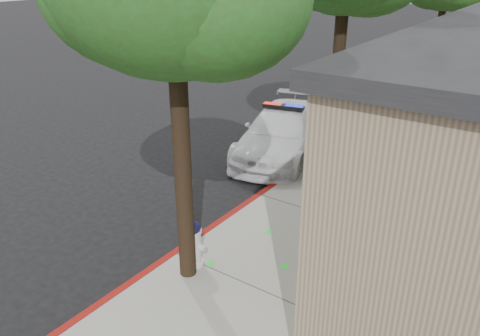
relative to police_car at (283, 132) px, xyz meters
name	(u,v)px	position (x,y,z in m)	size (l,w,h in m)	color
ground	(173,258)	(0.97, -5.84, -0.71)	(120.00, 120.00, 0.00)	black
sidewalk	(317,215)	(2.57, -2.84, -0.63)	(3.20, 60.00, 0.15)	gray
red_curb	(259,197)	(1.03, -2.84, -0.63)	(0.14, 60.00, 0.16)	maroon
police_car	(283,132)	(0.00, 0.00, 0.00)	(3.09, 5.18, 1.53)	white
fire_hydrant	(192,243)	(1.58, -5.92, -0.10)	(0.53, 0.46, 0.91)	white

